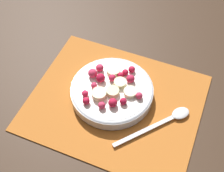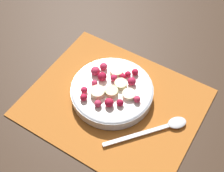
{
  "view_description": "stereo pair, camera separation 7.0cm",
  "coord_description": "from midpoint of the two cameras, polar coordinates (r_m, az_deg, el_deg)",
  "views": [
    {
      "loc": [
        0.15,
        -0.38,
        0.6
      ],
      "look_at": [
        -0.01,
        0.01,
        0.04
      ],
      "focal_mm": 50.0,
      "sensor_mm": 36.0,
      "label": 1
    },
    {
      "loc": [
        0.21,
        -0.35,
        0.6
      ],
      "look_at": [
        -0.01,
        0.01,
        0.04
      ],
      "focal_mm": 50.0,
      "sensor_mm": 36.0,
      "label": 2
    }
  ],
  "objects": [
    {
      "name": "ground_plane",
      "position": [
        0.72,
        3.11,
        -3.31
      ],
      "size": [
        3.0,
        3.0,
        0.0
      ],
      "primitive_type": "plane",
      "color": "#382619"
    },
    {
      "name": "placemat",
      "position": [
        0.72,
        3.12,
        -3.18
      ],
      "size": [
        0.38,
        0.32,
        0.01
      ],
      "color": "#B26023",
      "rests_on": "ground_plane"
    },
    {
      "name": "fruit_bowl",
      "position": [
        0.71,
        2.78,
        -0.98
      ],
      "size": [
        0.19,
        0.19,
        0.05
      ],
      "color": "silver",
      "rests_on": "placemat"
    },
    {
      "name": "spoon",
      "position": [
        0.69,
        12.15,
        -7.56
      ],
      "size": [
        0.14,
        0.16,
        0.01
      ],
      "rotation": [
        0.0,
        0.0,
        7.15
      ],
      "color": "silver",
      "rests_on": "placemat"
    }
  ]
}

